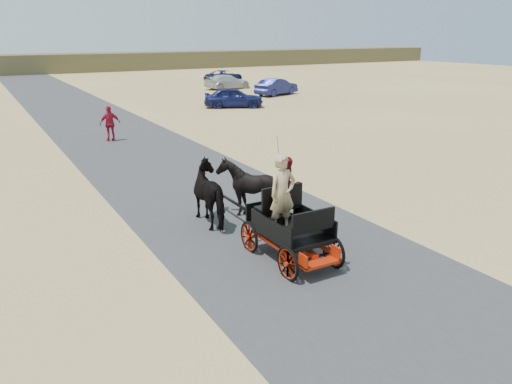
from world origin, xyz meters
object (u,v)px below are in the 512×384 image
pedestrian (110,124)px  car_b (277,87)px  car_d (224,76)px  horse_left (214,194)px  carriage (290,244)px  car_a (234,97)px  car_c (227,82)px  horse_right (248,188)px

pedestrian → car_b: (17.09, 11.98, -0.16)m
pedestrian → car_d: pedestrian is taller
car_d → pedestrian: bearing=114.4°
horse_left → pedestrian: 12.57m
carriage → pedestrian: bearing=90.7°
car_a → car_c: (5.18, 11.29, -0.05)m
horse_right → pedestrian: pedestrian is taller
carriage → horse_right: horse_right is taller
horse_right → car_a: horse_right is taller
horse_left → car_c: bearing=-117.3°
pedestrian → carriage: bearing=88.4°
horse_left → carriage: bearing=100.4°
car_a → car_c: size_ratio=0.92×
horse_right → car_d: horse_right is taller
pedestrian → car_b: bearing=-147.3°
carriage → horse_right: 3.09m
car_b → car_c: size_ratio=0.94×
car_a → car_b: (6.54, 4.71, -0.01)m
car_d → horse_right: bearing=126.0°
car_c → carriage: bearing=151.6°
horse_right → car_b: 29.48m
car_b → car_a: bearing=105.8°
carriage → pedestrian: (-0.20, 15.56, 0.50)m
car_a → carriage: bearing=-178.2°
carriage → pedestrian: 15.57m
carriage → car_d: car_d is taller
car_a → horse_right: bearing=179.9°
carriage → car_a: (10.34, 22.84, 0.35)m
car_c → car_d: 5.97m
pedestrian → car_a: 12.81m
horse_right → car_c: 34.54m
carriage → car_a: 25.07m
pedestrian → car_d: (18.08, 24.04, -0.20)m
pedestrian → car_c: (15.72, 18.56, -0.21)m
horse_left → car_d: horse_left is taller
carriage → pedestrian: size_ratio=1.39×
horse_right → car_b: horse_right is taller
horse_right → horse_left: bearing=0.0°
pedestrian → car_b: size_ratio=0.41×
horse_left → horse_right: size_ratio=1.18×
carriage → car_c: 37.49m
car_a → car_d: 18.38m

